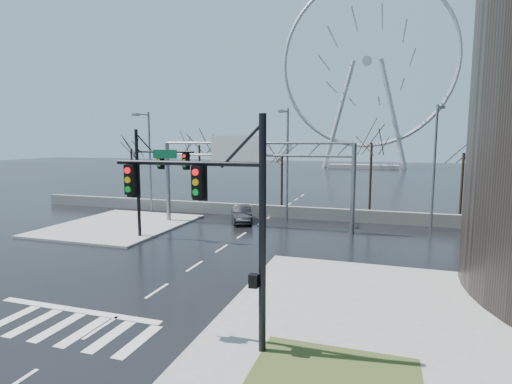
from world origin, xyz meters
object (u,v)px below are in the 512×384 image
at_px(signal_mast_near, 223,210).
at_px(sign_gantry, 249,165).
at_px(signal_mast_far, 151,173).
at_px(car, 241,214).
at_px(ferris_wheel, 367,68).

bearing_deg(signal_mast_near, sign_gantry, 106.19).
height_order(signal_mast_far, sign_gantry, signal_mast_far).
bearing_deg(car, ferris_wheel, 60.60).
bearing_deg(ferris_wheel, sign_gantry, -93.84).
xyz_separation_m(sign_gantry, car, (-1.35, 1.79, -4.43)).
bearing_deg(signal_mast_far, ferris_wheel, 82.80).
xyz_separation_m(signal_mast_near, sign_gantry, (-5.52, 19.00, 0.31)).
height_order(sign_gantry, car, sign_gantry).
bearing_deg(signal_mast_far, signal_mast_near, -49.74).
distance_m(signal_mast_far, car, 9.72).
distance_m(signal_mast_far, sign_gantry, 8.14).
relative_size(signal_mast_near, signal_mast_far, 1.00).
bearing_deg(ferris_wheel, car, -94.92).
bearing_deg(signal_mast_far, car, 62.02).
relative_size(signal_mast_far, car, 1.76).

